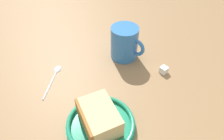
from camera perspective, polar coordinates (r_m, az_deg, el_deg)
name	(u,v)px	position (r cm, az deg, el deg)	size (l,w,h in cm)	color
ground_plane	(111,102)	(51.64, -0.37, -9.02)	(154.44, 154.44, 2.60)	#936D47
small_plate	(101,125)	(45.19, -3.23, -15.25)	(15.15, 15.15, 2.15)	#1E8C66
cake_slice	(99,118)	(42.79, -3.72, -13.43)	(11.11, 9.36, 5.31)	#9E662D
tea_mug	(125,43)	(59.45, 3.66, 7.77)	(9.09, 9.21, 9.97)	#3372BF
teaspoon	(55,74)	(58.37, -15.91, -0.98)	(12.64, 4.76, 0.80)	silver
sugar_cube	(164,70)	(58.14, 14.50, 0.02)	(1.95, 1.95, 1.95)	white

